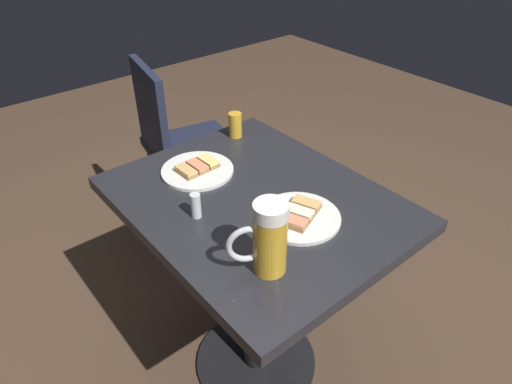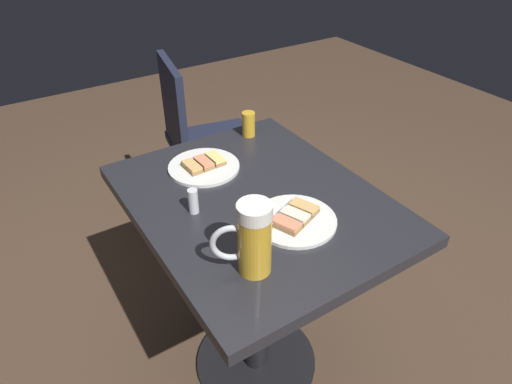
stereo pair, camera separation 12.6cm
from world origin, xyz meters
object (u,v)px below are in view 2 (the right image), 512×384
Objects in this scene: plate_far at (204,166)px; beer_glass_small at (249,124)px; cafe_chair at (201,139)px; plate_near at (295,219)px; salt_shaker at (193,201)px; beer_mug at (252,239)px.

plate_far is 2.57× the size of beer_glass_small.
beer_glass_small is at bearing 7.82° from cafe_chair.
beer_glass_small is (0.15, 0.47, 0.03)m from plate_near.
plate_far is (-0.08, 0.36, -0.00)m from plate_near.
salt_shaker is at bearing 138.07° from plate_near.
plate_near is 0.37m from plate_far.
plate_far is 0.26m from beer_glass_small.
beer_mug is at bearing -86.64° from salt_shaker.
plate_near is 0.25× the size of cafe_chair.
plate_near is at bearing -107.96° from beer_glass_small.
cafe_chair is (0.03, 0.45, -0.27)m from beer_glass_small.
plate_far is 0.66m from cafe_chair.
beer_mug reaches higher than plate_near.
plate_near is at bearing -77.99° from plate_far.
beer_mug is 2.14× the size of beer_glass_small.
salt_shaker reaches higher than plate_near.
beer_glass_small is 0.46m from salt_shaker.
salt_shaker is at bearing -15.96° from cafe_chair.
beer_glass_small is (0.23, 0.11, 0.03)m from plate_far.
beer_mug is 0.21× the size of cafe_chair.
salt_shaker is 0.08× the size of cafe_chair.
cafe_chair is (0.36, 1.01, -0.32)m from beer_mug.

